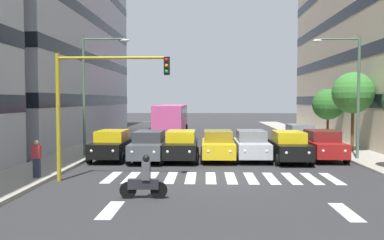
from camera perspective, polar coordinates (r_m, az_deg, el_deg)
name	(u,v)px	position (r m, az deg, el deg)	size (l,w,h in m)	color
ground_plane	(221,178)	(18.75, 4.00, -8.00)	(180.00, 180.00, 0.00)	#2D2D30
sidewalk_right	(27,175)	(20.42, -21.87, -7.09)	(2.84, 90.00, 0.15)	#9E998E
crosswalk_markings	(221,178)	(18.75, 4.00, -7.99)	(10.35, 2.80, 0.01)	silver
lane_arrow_0	(346,212)	(14.08, 20.50, -11.81)	(0.50, 2.20, 0.01)	silver
lane_arrow_1	(111,210)	(13.71, -11.18, -12.08)	(0.50, 2.20, 0.01)	silver
car_0	(322,145)	(25.27, 17.57, -3.29)	(2.02, 4.44, 1.72)	maroon
car_1	(289,146)	(23.98, 13.25, -3.56)	(2.02, 4.44, 1.72)	black
car_2	(251,145)	(24.28, 8.20, -3.43)	(2.02, 4.44, 1.72)	#B2B7BC
car_3	(218,145)	(23.98, 3.61, -3.49)	(2.02, 4.44, 1.72)	gold
car_4	(181,145)	(23.80, -1.53, -3.53)	(2.02, 4.44, 1.72)	black
car_5	(149,146)	(23.74, -5.99, -3.56)	(2.02, 4.44, 1.72)	#474C51
car_6	(112,145)	(24.55, -11.04, -3.38)	(2.02, 4.44, 1.72)	black
car_row2_0	(300,136)	(30.85, 14.71, -2.16)	(2.02, 4.44, 1.72)	#B2B7BC
bus_behind_traffic	(171,117)	(39.11, -2.87, 0.39)	(2.78, 10.50, 3.00)	#DB5193
motorcycle_with_rider	(144,181)	(14.90, -6.61, -8.31)	(1.70, 0.37, 1.57)	black
traffic_light_gantry	(91,94)	(18.18, -13.80, 3.45)	(4.91, 0.36, 5.50)	#AD991E
street_lamp_left	(351,84)	(25.23, 21.12, 4.64)	(2.72, 0.28, 6.96)	#4C6B56
street_lamp_right	(91,83)	(25.62, -13.74, 4.99)	(2.89, 0.28, 7.15)	#4C6B56
street_tree_1	(353,93)	(28.82, 21.38, 3.51)	(2.69, 2.69, 5.17)	#513823
street_tree_2	(328,104)	(34.54, 18.30, 2.06)	(2.47, 2.47, 4.24)	#513823
pedestrian_waiting	(37,158)	(19.10, -20.70, -4.94)	(0.36, 0.24, 1.63)	#2D3347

